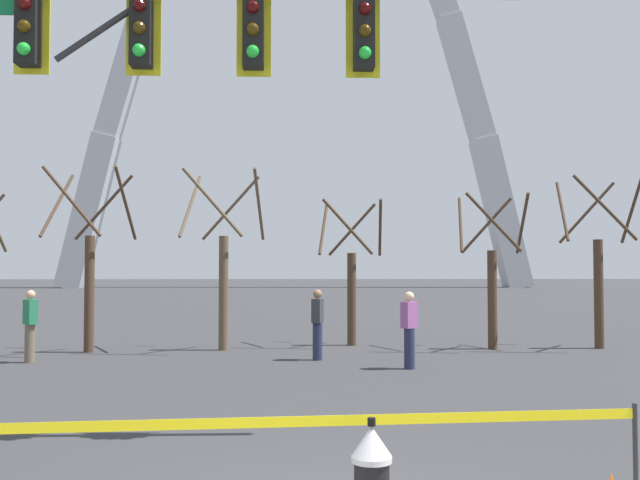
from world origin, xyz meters
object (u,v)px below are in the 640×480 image
(traffic_signal_gantry, at_px, (107,82))
(pedestrian_walking_right, at_px, (409,329))
(pedestrian_standing_center, at_px, (30,325))
(pedestrian_walking_left, at_px, (318,324))
(monument_arch, at_px, (297,59))

(traffic_signal_gantry, xyz_separation_m, pedestrian_walking_right, (4.72, 5.67, -3.59))
(traffic_signal_gantry, distance_m, pedestrian_standing_center, 8.54)
(traffic_signal_gantry, xyz_separation_m, pedestrian_standing_center, (-3.46, 6.93, -3.59))
(pedestrian_walking_right, bearing_deg, traffic_signal_gantry, -129.80)
(pedestrian_walking_left, relative_size, pedestrian_walking_right, 1.00)
(pedestrian_standing_center, bearing_deg, monument_arch, 83.87)
(pedestrian_standing_center, bearing_deg, traffic_signal_gantry, -63.46)
(monument_arch, bearing_deg, pedestrian_walking_left, -89.77)
(traffic_signal_gantry, bearing_deg, pedestrian_standing_center, 116.54)
(traffic_signal_gantry, distance_m, pedestrian_walking_right, 8.20)
(traffic_signal_gantry, height_order, pedestrian_walking_right, traffic_signal_gantry)
(pedestrian_walking_right, bearing_deg, pedestrian_walking_left, 142.08)
(pedestrian_walking_right, bearing_deg, monument_arch, 92.04)
(traffic_signal_gantry, height_order, pedestrian_standing_center, traffic_signal_gantry)
(monument_arch, xyz_separation_m, pedestrian_walking_left, (0.22, -56.72, -23.21))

